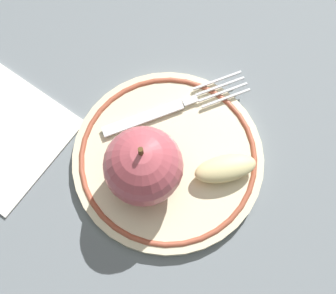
% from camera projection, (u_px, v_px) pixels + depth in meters
% --- Properties ---
extents(ground_plane, '(2.00, 2.00, 0.00)m').
position_uv_depth(ground_plane, '(168.00, 161.00, 0.52)').
color(ground_plane, slate).
extents(plate, '(0.21, 0.21, 0.01)m').
position_uv_depth(plate, '(168.00, 155.00, 0.51)').
color(plate, beige).
rests_on(plate, ground_plane).
extents(apple_red_whole, '(0.08, 0.08, 0.09)m').
position_uv_depth(apple_red_whole, '(143.00, 166.00, 0.46)').
color(apple_red_whole, '#B54C56').
rests_on(apple_red_whole, plate).
extents(apple_slice_front, '(0.05, 0.07, 0.02)m').
position_uv_depth(apple_slice_front, '(225.00, 168.00, 0.49)').
color(apple_slice_front, beige).
rests_on(apple_slice_front, plate).
extents(fork, '(0.05, 0.17, 0.00)m').
position_uv_depth(fork, '(172.00, 107.00, 0.52)').
color(fork, silver).
rests_on(fork, plate).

